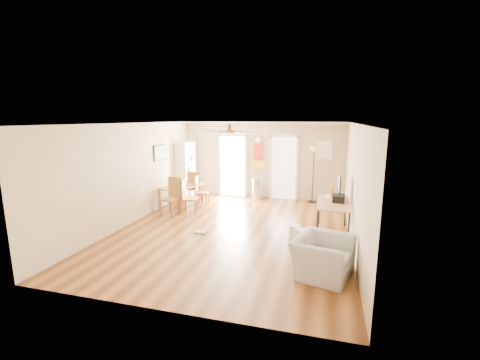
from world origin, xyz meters
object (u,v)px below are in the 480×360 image
(dining_chair_far, at_px, (195,186))
(printer, at_px, (339,198))
(wastebasket_b, at_px, (295,231))
(torchiere_lamp, at_px, (313,175))
(dining_chair_right_b, at_px, (190,197))
(dining_chair_right_a, at_px, (202,191))
(bookshelf, at_px, (186,170))
(wastebasket_a, at_px, (301,236))
(dining_chair_near, at_px, (170,197))
(dining_table, at_px, (182,196))
(trash_can, at_px, (257,189))
(armchair, at_px, (323,257))
(computer_desk, at_px, (332,218))

(dining_chair_far, relative_size, printer, 3.11)
(wastebasket_b, bearing_deg, torchiere_lamp, 86.07)
(dining_chair_right_b, bearing_deg, dining_chair_right_a, -10.22)
(bookshelf, bearing_deg, wastebasket_a, -23.71)
(dining_chair_near, bearing_deg, wastebasket_b, 0.02)
(dining_table, bearing_deg, wastebasket_b, -25.42)
(dining_table, height_order, dining_chair_right_a, dining_chair_right_a)
(printer, bearing_deg, dining_chair_right_b, 174.05)
(trash_can, relative_size, wastebasket_a, 2.33)
(dining_chair_near, bearing_deg, armchair, -17.51)
(computer_desk, xyz_separation_m, wastebasket_a, (-0.67, -0.74, -0.23))
(dining_table, bearing_deg, dining_chair_far, 78.67)
(torchiere_lamp, bearing_deg, wastebasket_b, -93.93)
(dining_table, height_order, wastebasket_a, dining_table)
(dining_chair_right_b, xyz_separation_m, dining_chair_near, (-0.46, -0.31, 0.03))
(dining_chair_right_a, bearing_deg, dining_table, 111.46)
(dining_table, height_order, dining_chair_near, dining_chair_near)
(dining_chair_right_a, xyz_separation_m, wastebasket_a, (3.27, -2.32, -0.31))
(bookshelf, height_order, dining_chair_right_a, bookshelf)
(dining_chair_right_b, xyz_separation_m, computer_desk, (3.94, -0.66, -0.11))
(wastebasket_b, distance_m, armchair, 1.79)
(dining_chair_right_b, distance_m, torchiere_lamp, 4.04)
(torchiere_lamp, distance_m, wastebasket_a, 3.71)
(dining_chair_near, bearing_deg, trash_can, 64.38)
(dining_chair_far, xyz_separation_m, wastebasket_b, (3.51, -2.44, -0.35))
(printer, bearing_deg, computer_desk, -140.00)
(dining_chair_right_b, relative_size, dining_chair_far, 0.98)
(torchiere_lamp, relative_size, computer_desk, 1.25)
(torchiere_lamp, bearing_deg, dining_table, -157.14)
(dining_chair_far, relative_size, computer_desk, 0.70)
(dining_chair_right_b, bearing_deg, dining_chair_far, 7.12)
(dining_chair_far, bearing_deg, trash_can, -171.78)
(bookshelf, relative_size, torchiere_lamp, 1.06)
(trash_can, xyz_separation_m, computer_desk, (2.42, -2.81, 0.02))
(trash_can, height_order, armchair, trash_can)
(dining_chair_right_b, distance_m, dining_chair_near, 0.55)
(dining_chair_near, height_order, torchiere_lamp, torchiere_lamp)
(dining_table, distance_m, torchiere_lamp, 4.25)
(printer, height_order, wastebasket_b, printer)
(dining_chair_near, relative_size, armchair, 1.02)
(torchiere_lamp, bearing_deg, dining_chair_near, -146.14)
(printer, xyz_separation_m, wastebasket_b, (-0.95, -0.57, -0.71))
(wastebasket_b, relative_size, armchair, 0.30)
(printer, bearing_deg, wastebasket_a, -131.30)
(dining_table, relative_size, wastebasket_a, 4.33)
(dining_table, xyz_separation_m, armchair, (4.30, -3.40, -0.00))
(dining_chair_right_b, bearing_deg, dining_chair_near, 113.46)
(computer_desk, height_order, wastebasket_b, computer_desk)
(armchair, bearing_deg, dining_chair_right_a, 61.15)
(torchiere_lamp, bearing_deg, dining_chair_right_b, -146.12)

